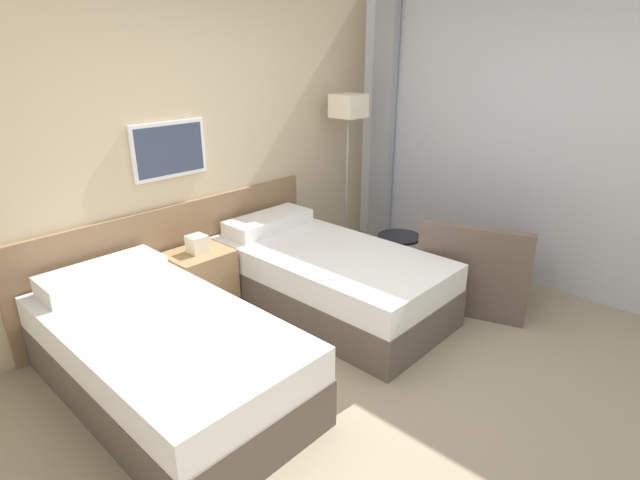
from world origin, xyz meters
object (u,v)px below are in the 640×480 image
at_px(bed_near_door, 163,354).
at_px(bed_near_window, 328,278).
at_px(floor_lamp, 348,118).
at_px(side_table, 398,251).
at_px(armchair, 475,274).
at_px(nightstand, 201,281).

xyz_separation_m(bed_near_door, bed_near_window, (1.54, 0.00, 0.00)).
relative_size(bed_near_door, floor_lamp, 1.18).
bearing_deg(bed_near_window, side_table, -13.01).
height_order(side_table, armchair, armchair).
bearing_deg(armchair, floor_lamp, -22.75).
bearing_deg(bed_near_door, side_table, -4.42).
bearing_deg(nightstand, side_table, -30.18).
distance_m(bed_near_door, side_table, 2.32).
xyz_separation_m(floor_lamp, armchair, (-0.10, -1.54, -1.18)).
distance_m(bed_near_window, nightstand, 1.05).
distance_m(nightstand, side_table, 1.79).
xyz_separation_m(bed_near_door, side_table, (2.32, -0.18, 0.06)).
relative_size(bed_near_door, armchair, 1.85).
bearing_deg(side_table, bed_near_door, 175.58).
xyz_separation_m(side_table, armchair, (0.17, -0.68, -0.08)).
bearing_deg(floor_lamp, nightstand, 178.87).
height_order(bed_near_door, nightstand, nightstand).
bearing_deg(armchair, nightstand, 28.50).
bearing_deg(bed_near_door, floor_lamp, 14.78).
height_order(nightstand, side_table, nightstand).
distance_m(bed_near_window, floor_lamp, 1.71).
relative_size(bed_near_window, nightstand, 2.89).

